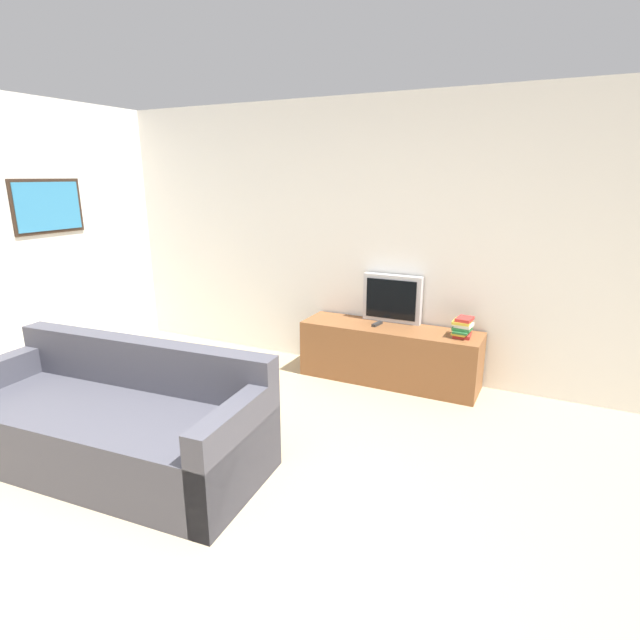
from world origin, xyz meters
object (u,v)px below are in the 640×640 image
(tv_stand, at_px, (389,354))
(book_stack, at_px, (463,327))
(television, at_px, (392,298))
(couch, at_px, (115,425))
(remote_on_stand, at_px, (377,324))

(tv_stand, bearing_deg, book_stack, 0.03)
(television, bearing_deg, couch, -116.33)
(tv_stand, distance_m, remote_on_stand, 0.31)
(tv_stand, distance_m, couch, 2.48)
(remote_on_stand, bearing_deg, television, 66.41)
(tv_stand, height_order, book_stack, book_stack)
(book_stack, bearing_deg, couch, -130.84)
(book_stack, xyz_separation_m, remote_on_stand, (-0.79, 0.00, -0.07))
(tv_stand, bearing_deg, couch, -119.31)
(book_stack, bearing_deg, remote_on_stand, 179.78)
(tv_stand, relative_size, remote_on_stand, 11.09)
(television, distance_m, book_stack, 0.74)
(couch, height_order, book_stack, couch)
(couch, xyz_separation_m, book_stack, (1.87, 2.16, 0.35))
(television, bearing_deg, tv_stand, -74.06)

